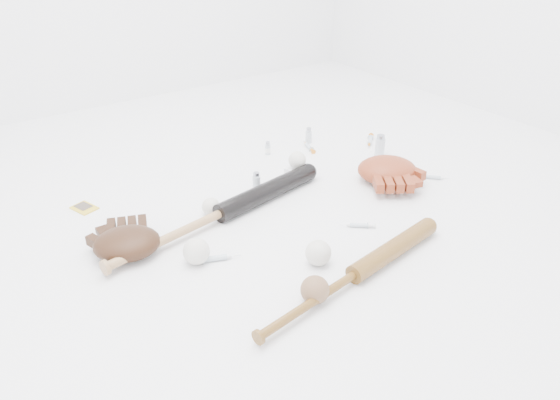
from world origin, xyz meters
TOP-DOWN VIEW (x-y plane):
  - bat_dark at (-0.21, 0.07)m, footprint 0.95×0.24m
  - bat_wood at (-0.06, -0.45)m, footprint 0.81×0.18m
  - glove_dark at (-0.55, 0.07)m, footprint 0.32×0.32m
  - glove_tan at (0.48, -0.04)m, footprint 0.38×0.38m
  - trading_card at (-0.57, 0.44)m, footprint 0.09×0.11m
  - pedestal at (0.21, 0.20)m, footprint 0.09×0.09m
  - baseball_on_pedestal at (0.21, 0.20)m, footprint 0.07×0.07m
  - baseball_left at (-0.39, -0.10)m, footprint 0.08×0.08m
  - baseball_upper at (-0.21, 0.14)m, footprint 0.06×0.06m
  - baseball_mid at (-0.09, -0.32)m, footprint 0.08×0.08m
  - baseball_aged at (-0.21, -0.45)m, footprint 0.08×0.08m
  - syringe_0 at (-0.34, -0.12)m, footprint 0.16×0.09m
  - syringe_1 at (0.16, -0.23)m, footprint 0.12×0.10m
  - syringe_2 at (0.43, 0.40)m, footprint 0.07×0.15m
  - syringe_3 at (0.65, -0.13)m, footprint 0.11×0.11m
  - syringe_4 at (0.70, 0.29)m, footprint 0.14×0.13m
  - vial_0 at (0.24, 0.45)m, footprint 0.02×0.02m
  - vial_1 at (0.47, 0.45)m, footprint 0.03×0.03m
  - vial_2 at (0.02, 0.20)m, footprint 0.03×0.03m
  - vial_3 at (0.63, 0.15)m, footprint 0.04×0.04m

SIDE VIEW (x-z plane):
  - trading_card at x=-0.57m, z-range 0.00..0.01m
  - syringe_3 at x=0.65m, z-range 0.00..0.02m
  - syringe_1 at x=0.16m, z-range 0.00..0.02m
  - syringe_2 at x=0.43m, z-range 0.00..0.02m
  - syringe_0 at x=-0.34m, z-range 0.00..0.02m
  - syringe_4 at x=0.70m, z-range 0.00..0.02m
  - pedestal at x=0.21m, z-range 0.00..0.04m
  - bat_wood at x=-0.06m, z-range 0.00..0.06m
  - vial_0 at x=0.24m, z-range 0.00..0.06m
  - baseball_upper at x=-0.21m, z-range 0.00..0.06m
  - bat_dark at x=-0.21m, z-range 0.00..0.07m
  - vial_1 at x=0.47m, z-range 0.00..0.07m
  - vial_2 at x=0.02m, z-range 0.00..0.08m
  - baseball_mid at x=-0.09m, z-range 0.00..0.08m
  - baseball_aged at x=-0.21m, z-range 0.00..0.08m
  - baseball_left at x=-0.39m, z-range 0.00..0.08m
  - glove_dark at x=-0.55m, z-range 0.00..0.09m
  - vial_3 at x=0.63m, z-range 0.00..0.10m
  - glove_tan at x=0.48m, z-range 0.00..0.10m
  - baseball_on_pedestal at x=0.21m, z-range 0.04..0.11m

